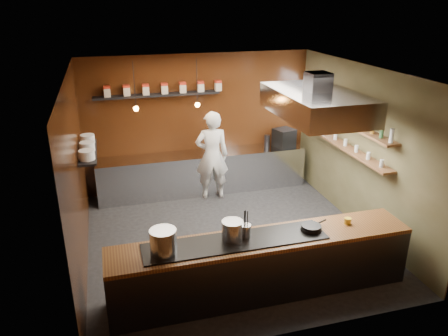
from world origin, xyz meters
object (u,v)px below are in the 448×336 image
object	(u,v)px
chef	(212,156)
extractor_hood	(316,103)
stockpot_large	(163,242)
stockpot_small	(232,230)
espresso_machine	(284,138)

from	to	relation	value
chef	extractor_hood	bearing A→B (deg)	124.03
chef	stockpot_large	bearing A→B (deg)	71.86
stockpot_large	stockpot_small	distance (m)	0.98
stockpot_small	chef	xyz separation A→B (m)	(0.55, 3.35, -0.12)
extractor_hood	chef	distance (m)	2.94
espresso_machine	stockpot_small	bearing A→B (deg)	-139.41
stockpot_large	chef	bearing A→B (deg)	66.21
stockpot_large	chef	xyz separation A→B (m)	(1.52, 3.45, -0.15)
stockpot_small	chef	world-z (taller)	chef
extractor_hood	stockpot_small	xyz separation A→B (m)	(-1.73, -1.15, -1.42)
stockpot_small	espresso_machine	size ratio (longest dim) A/B	0.72
extractor_hood	chef	bearing A→B (deg)	118.38
extractor_hood	stockpot_large	size ratio (longest dim) A/B	5.61
extractor_hood	espresso_machine	bearing A→B (deg)	77.00
espresso_machine	chef	xyz separation A→B (m)	(-1.77, -0.33, -0.14)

